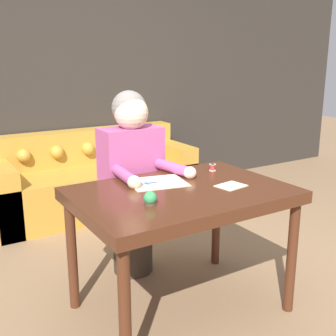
{
  "coord_description": "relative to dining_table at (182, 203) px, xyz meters",
  "views": [
    {
      "loc": [
        -1.36,
        -1.95,
        1.5
      ],
      "look_at": [
        -0.1,
        0.09,
        0.87
      ],
      "focal_mm": 45.0,
      "sensor_mm": 36.0,
      "label": 1
    }
  ],
  "objects": [
    {
      "name": "couch",
      "position": [
        0.22,
        1.93,
        -0.39
      ],
      "size": [
        1.98,
        0.77,
        0.78
      ],
      "color": "#B7842D",
      "rests_on": "ground_plane"
    },
    {
      "name": "scissors",
      "position": [
        -0.09,
        0.19,
        0.08
      ],
      "size": [
        0.21,
        0.09,
        0.01
      ],
      "color": "silver",
      "rests_on": "dining_table"
    },
    {
      "name": "dining_table",
      "position": [
        0.0,
        0.0,
        0.0
      ],
      "size": [
        1.22,
        0.84,
        0.77
      ],
      "color": "#472314",
      "rests_on": "ground_plane"
    },
    {
      "name": "ground_plane",
      "position": [
        0.09,
        0.04,
        -0.69
      ],
      "size": [
        16.0,
        16.0,
        0.0
      ],
      "primitive_type": "plane",
      "color": "#846647"
    },
    {
      "name": "pin_cushion",
      "position": [
        -0.28,
        -0.13,
        0.12
      ],
      "size": [
        0.07,
        0.07,
        0.07
      ],
      "color": "#4C3828",
      "rests_on": "dining_table"
    },
    {
      "name": "person",
      "position": [
        -0.03,
        0.57,
        -0.01
      ],
      "size": [
        0.47,
        0.6,
        1.29
      ],
      "color": "#33281E",
      "rests_on": "ground_plane"
    },
    {
      "name": "pattern_paper_main",
      "position": [
        -0.05,
        0.19,
        0.08
      ],
      "size": [
        0.38,
        0.33,
        0.0
      ],
      "color": "beige",
      "rests_on": "dining_table"
    },
    {
      "name": "thread_spool",
      "position": [
        0.4,
        0.23,
        0.1
      ],
      "size": [
        0.04,
        0.04,
        0.05
      ],
      "color": "red",
      "rests_on": "dining_table"
    },
    {
      "name": "wall_back",
      "position": [
        0.09,
        2.32,
        0.61
      ],
      "size": [
        8.0,
        0.06,
        2.6
      ],
      "color": "#2D2823",
      "rests_on": "ground_plane"
    },
    {
      "name": "pattern_paper_offcut",
      "position": [
        0.28,
        -0.1,
        0.08
      ],
      "size": [
        0.18,
        0.15,
        0.0
      ],
      "color": "beige",
      "rests_on": "dining_table"
    }
  ]
}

